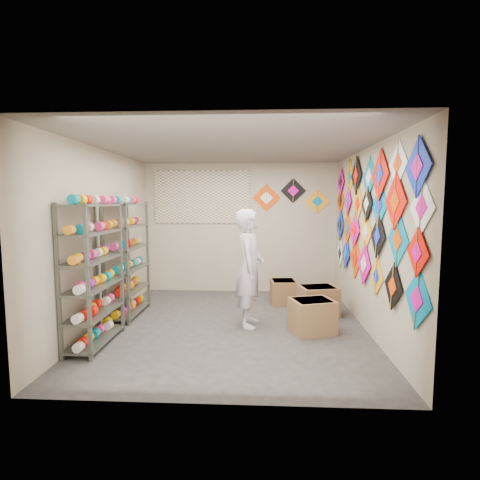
# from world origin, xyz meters

# --- Properties ---
(ground) EXTENTS (4.50, 4.50, 0.00)m
(ground) POSITION_xyz_m (0.00, 0.00, 0.00)
(ground) COLOR #2E2B28
(room_walls) EXTENTS (4.50, 4.50, 4.50)m
(room_walls) POSITION_xyz_m (0.00, 0.00, 1.64)
(room_walls) COLOR tan
(room_walls) RESTS_ON ground
(shelf_rack_front) EXTENTS (0.40, 1.10, 1.90)m
(shelf_rack_front) POSITION_xyz_m (-1.78, -0.85, 0.95)
(shelf_rack_front) COLOR #4C5147
(shelf_rack_front) RESTS_ON ground
(shelf_rack_back) EXTENTS (0.40, 1.10, 1.90)m
(shelf_rack_back) POSITION_xyz_m (-1.78, 0.45, 0.95)
(shelf_rack_back) COLOR #4C5147
(shelf_rack_back) RESTS_ON ground
(string_spools) EXTENTS (0.12, 2.36, 0.12)m
(string_spools) POSITION_xyz_m (-1.78, -0.20, 1.05)
(string_spools) COLOR #F43177
(string_spools) RESTS_ON ground
(kite_wall_display) EXTENTS (0.06, 4.35, 2.04)m
(kite_wall_display) POSITION_xyz_m (1.98, -0.00, 1.65)
(kite_wall_display) COLOR #00709E
(kite_wall_display) RESTS_ON room_walls
(back_wall_kites) EXTENTS (1.60, 0.02, 0.74)m
(back_wall_kites) POSITION_xyz_m (1.04, 2.24, 2.00)
(back_wall_kites) COLOR #EA4001
(back_wall_kites) RESTS_ON room_walls
(poster) EXTENTS (2.00, 0.01, 1.10)m
(poster) POSITION_xyz_m (-0.80, 2.23, 2.00)
(poster) COLOR #694AA1
(poster) RESTS_ON room_walls
(shopkeeper) EXTENTS (0.71, 0.52, 1.80)m
(shopkeeper) POSITION_xyz_m (0.26, 0.03, 0.90)
(shopkeeper) COLOR beige
(shopkeeper) RESTS_ON ground
(carton_a) EXTENTS (0.70, 0.64, 0.49)m
(carton_a) POSITION_xyz_m (1.18, -0.24, 0.24)
(carton_a) COLOR brown
(carton_a) RESTS_ON ground
(carton_b) EXTENTS (0.69, 0.61, 0.49)m
(carton_b) POSITION_xyz_m (1.40, 0.61, 0.25)
(carton_b) COLOR brown
(carton_b) RESTS_ON ground
(carton_c) EXTENTS (0.50, 0.54, 0.44)m
(carton_c) POSITION_xyz_m (0.86, 1.31, 0.22)
(carton_c) COLOR brown
(carton_c) RESTS_ON ground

